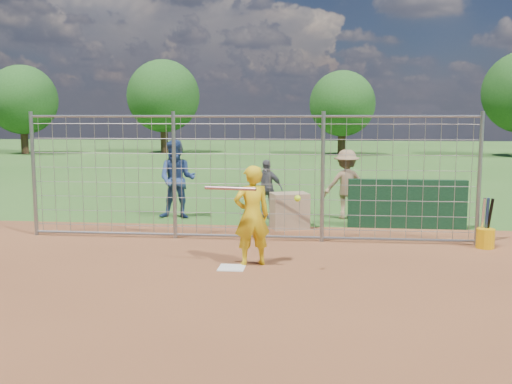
# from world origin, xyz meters

# --- Properties ---
(ground) EXTENTS (100.00, 100.00, 0.00)m
(ground) POSITION_xyz_m (0.00, 0.00, 0.00)
(ground) COLOR #2D591E
(ground) RESTS_ON ground
(infield_dirt) EXTENTS (18.00, 18.00, 0.00)m
(infield_dirt) POSITION_xyz_m (0.00, -3.00, 0.01)
(infield_dirt) COLOR brown
(infield_dirt) RESTS_ON ground
(home_plate) EXTENTS (0.43, 0.43, 0.02)m
(home_plate) POSITION_xyz_m (0.00, -0.20, 0.01)
(home_plate) COLOR silver
(home_plate) RESTS_ON ground
(dugout_wall) EXTENTS (2.60, 0.20, 1.10)m
(dugout_wall) POSITION_xyz_m (3.40, 3.60, 0.55)
(dugout_wall) COLOR #11381E
(dugout_wall) RESTS_ON ground
(batter) EXTENTS (0.72, 0.60, 1.70)m
(batter) POSITION_xyz_m (0.31, 0.06, 0.85)
(batter) COLOR gold
(batter) RESTS_ON ground
(bystander_a) EXTENTS (0.94, 0.73, 1.93)m
(bystander_a) POSITION_xyz_m (-2.02, 4.31, 0.96)
(bystander_a) COLOR navy
(bystander_a) RESTS_ON ground
(bystander_b) EXTENTS (0.90, 0.52, 1.45)m
(bystander_b) POSITION_xyz_m (0.15, 4.60, 0.72)
(bystander_b) COLOR #535357
(bystander_b) RESTS_ON ground
(bystander_c) EXTENTS (1.18, 0.80, 1.70)m
(bystander_c) POSITION_xyz_m (2.11, 4.69, 0.85)
(bystander_c) COLOR #937150
(bystander_c) RESTS_ON ground
(equipment_bin) EXTENTS (0.94, 0.78, 0.80)m
(equipment_bin) POSITION_xyz_m (0.79, 3.31, 0.40)
(equipment_bin) COLOR tan
(equipment_bin) RESTS_ON ground
(equipment_in_play) EXTENTS (1.58, 0.38, 0.20)m
(equipment_in_play) POSITION_xyz_m (0.26, -0.29, 1.32)
(equipment_in_play) COLOR silver
(equipment_in_play) RESTS_ON ground
(bucket_with_bats) EXTENTS (0.34, 0.35, 0.97)m
(bucket_with_bats) POSITION_xyz_m (4.60, 1.76, 0.25)
(bucket_with_bats) COLOR #E4A30C
(bucket_with_bats) RESTS_ON ground
(backstop_fence) EXTENTS (9.08, 0.08, 2.60)m
(backstop_fence) POSITION_xyz_m (0.00, 2.00, 1.26)
(backstop_fence) COLOR gray
(backstop_fence) RESTS_ON ground
(tree_line) EXTENTS (44.66, 6.72, 6.48)m
(tree_line) POSITION_xyz_m (3.13, 28.13, 3.71)
(tree_line) COLOR #3F2B19
(tree_line) RESTS_ON ground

